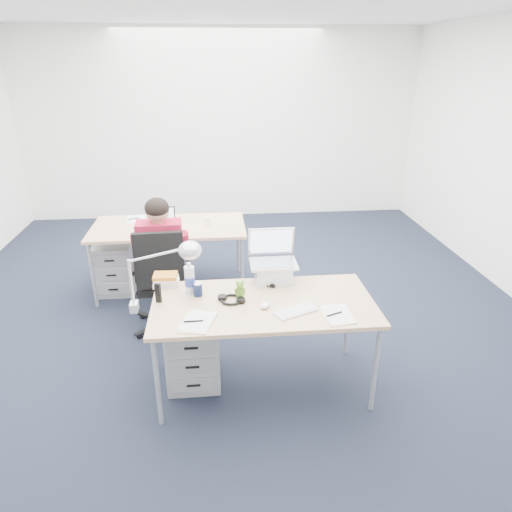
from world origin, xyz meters
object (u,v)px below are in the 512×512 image
at_px(desk_near, 263,308).
at_px(water_bottle, 190,278).
at_px(computer_mouse, 265,305).
at_px(office_chair, 165,300).
at_px(sunglasses, 269,286).
at_px(silver_laptop, 273,258).
at_px(can_koozie, 198,289).
at_px(desk_lamp, 154,276).
at_px(desk_far, 169,230).
at_px(drawer_pedestal_far, 116,266).
at_px(book_stack, 166,280).
at_px(drawer_pedestal_near, 194,347).
at_px(seated_person, 163,260).
at_px(far_cup, 208,221).
at_px(headphones, 231,299).
at_px(dark_laptop, 162,218).
at_px(bear_figurine, 240,290).
at_px(cordless_phone, 158,293).
at_px(wireless_keyboard, 296,311).

height_order(desk_near, water_bottle, water_bottle).
bearing_deg(computer_mouse, office_chair, 153.60).
bearing_deg(sunglasses, silver_laptop, 87.52).
distance_m(can_koozie, desk_lamp, 0.39).
bearing_deg(desk_far, office_chair, -90.06).
height_order(drawer_pedestal_far, book_stack, book_stack).
height_order(drawer_pedestal_near, silver_laptop, silver_laptop).
bearing_deg(seated_person, far_cup, 53.56).
distance_m(headphones, sunglasses, 0.35).
xyz_separation_m(desk_lamp, dark_laptop, (-0.12, 1.72, -0.16)).
bearing_deg(desk_near, sunglasses, 73.62).
distance_m(desk_far, bear_figurine, 1.79).
height_order(can_koozie, book_stack, can_koozie).
xyz_separation_m(seated_person, water_bottle, (0.30, -0.88, 0.23)).
xyz_separation_m(desk_far, silver_laptop, (0.93, -1.38, 0.24)).
bearing_deg(cordless_phone, silver_laptop, 38.13).
xyz_separation_m(silver_laptop, bear_figurine, (-0.28, -0.28, -0.12)).
bearing_deg(dark_laptop, bear_figurine, -73.29).
xyz_separation_m(bear_figurine, cordless_phone, (-0.59, 0.00, 0.00)).
bearing_deg(desk_far, cordless_phone, -87.70).
distance_m(water_bottle, cordless_phone, 0.26).
bearing_deg(can_koozie, headphones, -23.88).
height_order(desk_near, desk_far, same).
bearing_deg(far_cup, dark_laptop, -177.16).
height_order(dark_laptop, far_cup, dark_laptop).
bearing_deg(desk_near, desk_far, 115.22).
distance_m(computer_mouse, book_stack, 0.84).
xyz_separation_m(seated_person, bear_figurine, (0.66, -1.01, 0.18)).
bearing_deg(dark_laptop, far_cup, -4.22).
relative_size(office_chair, computer_mouse, 10.51).
bearing_deg(desk_near, wireless_keyboard, -37.15).
distance_m(desk_far, office_chair, 0.92).
bearing_deg(can_koozie, book_stack, 141.00).
distance_m(desk_lamp, dark_laptop, 1.73).
bearing_deg(far_cup, book_stack, -103.19).
relative_size(drawer_pedestal_far, desk_lamp, 1.05).
xyz_separation_m(drawer_pedestal_near, silver_laptop, (0.64, 0.20, 0.65)).
height_order(silver_laptop, dark_laptop, silver_laptop).
height_order(seated_person, far_cup, seated_person).
bearing_deg(far_cup, office_chair, -117.30).
bearing_deg(drawer_pedestal_near, cordless_phone, -162.17).
distance_m(headphones, far_cup, 1.68).
xyz_separation_m(office_chair, water_bottle, (0.29, -0.70, 0.56)).
distance_m(drawer_pedestal_far, desk_lamp, 2.06).
bearing_deg(seated_person, book_stack, -84.46).
bearing_deg(cordless_phone, far_cup, 98.44).
bearing_deg(desk_lamp, seated_person, 101.24).
bearing_deg(drawer_pedestal_far, sunglasses, -46.20).
xyz_separation_m(wireless_keyboard, sunglasses, (-0.14, 0.39, 0.00)).
relative_size(seated_person, drawer_pedestal_far, 2.27).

